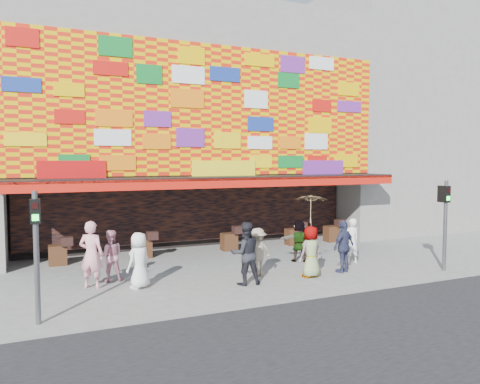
# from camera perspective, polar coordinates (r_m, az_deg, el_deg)

# --- Properties ---
(ground) EXTENTS (90.00, 90.00, 0.00)m
(ground) POSITION_cam_1_polar(r_m,az_deg,el_deg) (14.65, 2.05, -10.60)
(ground) COLOR slate
(ground) RESTS_ON ground
(road_strip) EXTENTS (30.00, 8.00, 0.02)m
(road_strip) POSITION_cam_1_polar(r_m,az_deg,el_deg) (9.56, 20.49, -18.94)
(road_strip) COLOR black
(road_strip) RESTS_ON ground
(shop_building) EXTENTS (15.20, 9.40, 10.00)m
(shop_building) POSITION_cam_1_polar(r_m,az_deg,el_deg) (21.87, -7.47, 8.02)
(shop_building) COLOR gray
(shop_building) RESTS_ON ground
(neighbor_right) EXTENTS (11.00, 8.00, 12.00)m
(neighbor_right) POSITION_cam_1_polar(r_m,az_deg,el_deg) (28.38, 18.97, 8.46)
(neighbor_right) COLOR gray
(neighbor_right) RESTS_ON ground
(signal_left) EXTENTS (0.22, 0.20, 3.00)m
(signal_left) POSITION_cam_1_polar(r_m,az_deg,el_deg) (11.38, -23.60, -5.62)
(signal_left) COLOR #59595B
(signal_left) RESTS_ON ground
(signal_right) EXTENTS (0.22, 0.20, 3.00)m
(signal_right) POSITION_cam_1_polar(r_m,az_deg,el_deg) (16.86, 23.77, -2.58)
(signal_right) COLOR #59595B
(signal_right) RESTS_ON ground
(ped_a) EXTENTS (0.94, 0.86, 1.61)m
(ped_a) POSITION_cam_1_polar(r_m,az_deg,el_deg) (13.82, -12.20, -8.15)
(ped_a) COLOR white
(ped_a) RESTS_ON ground
(ped_b) EXTENTS (0.85, 0.77, 1.95)m
(ped_b) POSITION_cam_1_polar(r_m,az_deg,el_deg) (14.13, -17.67, -7.29)
(ped_b) COLOR pink
(ped_b) RESTS_ON ground
(ped_c) EXTENTS (0.98, 0.81, 1.86)m
(ped_c) POSITION_cam_1_polar(r_m,az_deg,el_deg) (13.89, 0.68, -7.49)
(ped_c) COLOR black
(ped_c) RESTS_ON ground
(ped_d) EXTENTS (1.07, 0.72, 1.53)m
(ped_d) POSITION_cam_1_polar(r_m,az_deg,el_deg) (14.90, 2.17, -7.33)
(ped_d) COLOR gray
(ped_d) RESTS_ON ground
(ped_e) EXTENTS (1.08, 0.71, 1.71)m
(ped_e) POSITION_cam_1_polar(r_m,az_deg,el_deg) (15.73, 12.53, -6.50)
(ped_e) COLOR #2F3453
(ped_e) RESTS_ON ground
(ped_f) EXTENTS (1.45, 1.02, 1.51)m
(ped_f) POSITION_cam_1_polar(r_m,az_deg,el_deg) (17.10, 7.25, -5.92)
(ped_f) COLOR gray
(ped_f) RESTS_ON ground
(ped_g) EXTENTS (0.86, 0.62, 1.62)m
(ped_g) POSITION_cam_1_polar(r_m,az_deg,el_deg) (14.91, 8.65, -7.20)
(ped_g) COLOR gray
(ped_g) RESTS_ON ground
(ped_h) EXTENTS (0.60, 0.41, 1.61)m
(ped_h) POSITION_cam_1_polar(r_m,az_deg,el_deg) (17.13, 13.45, -5.81)
(ped_h) COLOR white
(ped_h) RESTS_ON ground
(ped_i) EXTENTS (0.82, 0.67, 1.56)m
(ped_i) POSITION_cam_1_polar(r_m,az_deg,el_deg) (14.82, -15.54, -7.48)
(ped_i) COLOR #CF869B
(ped_i) RESTS_ON ground
(parasol) EXTENTS (1.29, 1.30, 1.86)m
(parasol) POSITION_cam_1_polar(r_m,az_deg,el_deg) (14.71, 8.70, -2.05)
(parasol) COLOR beige
(parasol) RESTS_ON ground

